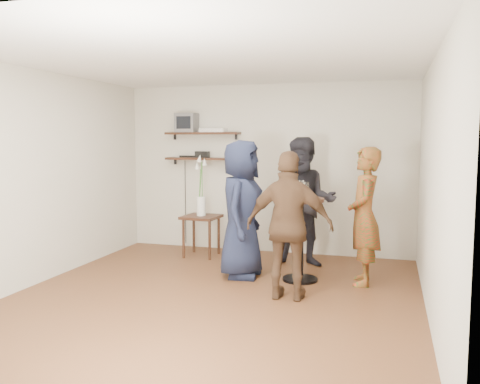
# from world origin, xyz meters

# --- Properties ---
(room) EXTENTS (4.58, 5.08, 2.68)m
(room) POSITION_xyz_m (0.00, 0.00, 1.30)
(room) COLOR #4E3219
(room) RESTS_ON ground
(shelf_upper) EXTENTS (1.20, 0.25, 0.04)m
(shelf_upper) POSITION_xyz_m (-1.00, 2.38, 1.85)
(shelf_upper) COLOR black
(shelf_upper) RESTS_ON room
(shelf_lower) EXTENTS (1.20, 0.25, 0.04)m
(shelf_lower) POSITION_xyz_m (-1.00, 2.38, 1.45)
(shelf_lower) COLOR black
(shelf_lower) RESTS_ON room
(crt_monitor) EXTENTS (0.32, 0.30, 0.30)m
(crt_monitor) POSITION_xyz_m (-1.26, 2.38, 2.02)
(crt_monitor) COLOR #59595B
(crt_monitor) RESTS_ON shelf_upper
(dvd_deck) EXTENTS (0.40, 0.24, 0.06)m
(dvd_deck) POSITION_xyz_m (-0.82, 2.38, 1.90)
(dvd_deck) COLOR silver
(dvd_deck) RESTS_ON shelf_upper
(radio) EXTENTS (0.22, 0.10, 0.10)m
(radio) POSITION_xyz_m (-1.01, 2.38, 1.52)
(radio) COLOR black
(radio) RESTS_ON shelf_lower
(power_strip) EXTENTS (0.30, 0.05, 0.03)m
(power_strip) POSITION_xyz_m (-1.27, 2.42, 1.48)
(power_strip) COLOR black
(power_strip) RESTS_ON shelf_lower
(side_table) EXTENTS (0.55, 0.55, 0.62)m
(side_table) POSITION_xyz_m (-0.85, 1.90, 0.51)
(side_table) COLOR black
(side_table) RESTS_ON room
(vase_lilies) EXTENTS (0.19, 0.19, 0.93)m
(vase_lilies) POSITION_xyz_m (-0.85, 1.90, 0.91)
(vase_lilies) COLOR white
(vase_lilies) RESTS_ON side_table
(drinks_table) EXTENTS (0.57, 0.57, 1.04)m
(drinks_table) POSITION_xyz_m (0.81, 0.99, 0.67)
(drinks_table) COLOR black
(drinks_table) RESTS_ON room
(wine_glass_fl) EXTENTS (0.06, 0.06, 0.19)m
(wine_glass_fl) POSITION_xyz_m (0.73, 0.96, 1.17)
(wine_glass_fl) COLOR silver
(wine_glass_fl) RESTS_ON drinks_table
(wine_glass_fr) EXTENTS (0.07, 0.07, 0.20)m
(wine_glass_fr) POSITION_xyz_m (0.87, 0.96, 1.17)
(wine_glass_fr) COLOR silver
(wine_glass_fr) RESTS_ON drinks_table
(wine_glass_bl) EXTENTS (0.07, 0.07, 0.21)m
(wine_glass_bl) POSITION_xyz_m (0.80, 1.06, 1.18)
(wine_glass_bl) COLOR silver
(wine_glass_bl) RESTS_ON drinks_table
(wine_glass_br) EXTENTS (0.07, 0.07, 0.20)m
(wine_glass_br) POSITION_xyz_m (0.82, 1.00, 1.18)
(wine_glass_br) COLOR silver
(wine_glass_br) RESTS_ON drinks_table
(person_plaid) EXTENTS (0.45, 0.64, 1.67)m
(person_plaid) POSITION_xyz_m (1.57, 1.07, 0.83)
(person_plaid) COLOR #B42314
(person_plaid) RESTS_ON room
(person_dark) EXTENTS (0.93, 0.76, 1.79)m
(person_dark) POSITION_xyz_m (0.73, 1.75, 0.89)
(person_dark) COLOR black
(person_dark) RESTS_ON room
(person_navy) EXTENTS (0.58, 0.87, 1.75)m
(person_navy) POSITION_xyz_m (0.05, 0.97, 0.88)
(person_navy) COLOR #151B31
(person_navy) RESTS_ON room
(person_brown) EXTENTS (0.96, 0.41, 1.64)m
(person_brown) POSITION_xyz_m (0.81, 0.23, 0.82)
(person_brown) COLOR #4B3220
(person_brown) RESTS_ON room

